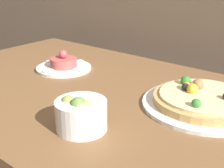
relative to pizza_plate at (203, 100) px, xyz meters
The scene contains 4 objects.
dining_table 0.30m from the pizza_plate, 159.38° to the right, with size 1.40×0.78×0.79m.
pizza_plate is the anchor object (origin of this frame).
tartare_plate 0.53m from the pizza_plate, behind, with size 0.20×0.20×0.07m.
small_bowl 0.34m from the pizza_plate, 118.85° to the right, with size 0.12×0.12×0.09m.
Camera 1 is at (0.56, -0.26, 1.15)m, focal length 50.00 mm.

